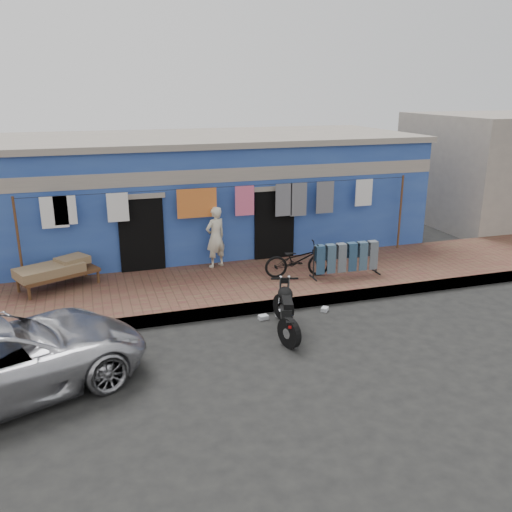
{
  "coord_description": "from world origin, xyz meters",
  "views": [
    {
      "loc": [
        -3.43,
        -8.77,
        4.68
      ],
      "look_at": [
        0.0,
        2.0,
        1.15
      ],
      "focal_mm": 38.0,
      "sensor_mm": 36.0,
      "label": 1
    }
  ],
  "objects_px": {
    "jeans_rack": "(346,259)",
    "seated_person": "(215,237)",
    "bicycle": "(298,256)",
    "motorcycle": "(286,309)",
    "charpoy": "(58,275)"
  },
  "relations": [
    {
      "from": "jeans_rack",
      "to": "seated_person",
      "type": "bearing_deg",
      "value": 150.1
    },
    {
      "from": "seated_person",
      "to": "bicycle",
      "type": "xyz_separation_m",
      "value": [
        1.71,
        -1.36,
        -0.27
      ]
    },
    {
      "from": "bicycle",
      "to": "motorcycle",
      "type": "xyz_separation_m",
      "value": [
        -1.2,
        -2.42,
        -0.26
      ]
    },
    {
      "from": "seated_person",
      "to": "jeans_rack",
      "type": "distance_m",
      "value": 3.32
    },
    {
      "from": "motorcycle",
      "to": "seated_person",
      "type": "bearing_deg",
      "value": 113.06
    },
    {
      "from": "motorcycle",
      "to": "charpoy",
      "type": "xyz_separation_m",
      "value": [
        -4.32,
        3.39,
        0.05
      ]
    },
    {
      "from": "bicycle",
      "to": "charpoy",
      "type": "bearing_deg",
      "value": 87.41
    },
    {
      "from": "seated_person",
      "to": "jeans_rack",
      "type": "height_order",
      "value": "seated_person"
    },
    {
      "from": "seated_person",
      "to": "charpoy",
      "type": "distance_m",
      "value": 3.87
    },
    {
      "from": "bicycle",
      "to": "jeans_rack",
      "type": "distance_m",
      "value": 1.19
    },
    {
      "from": "bicycle",
      "to": "charpoy",
      "type": "distance_m",
      "value": 5.62
    },
    {
      "from": "jeans_rack",
      "to": "bicycle",
      "type": "bearing_deg",
      "value": 165.93
    },
    {
      "from": "seated_person",
      "to": "motorcycle",
      "type": "distance_m",
      "value": 3.85
    },
    {
      "from": "seated_person",
      "to": "bicycle",
      "type": "distance_m",
      "value": 2.2
    },
    {
      "from": "bicycle",
      "to": "seated_person",
      "type": "bearing_deg",
      "value": 58.91
    }
  ]
}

